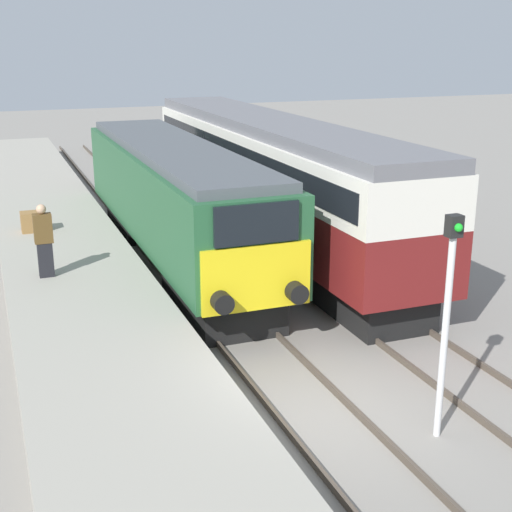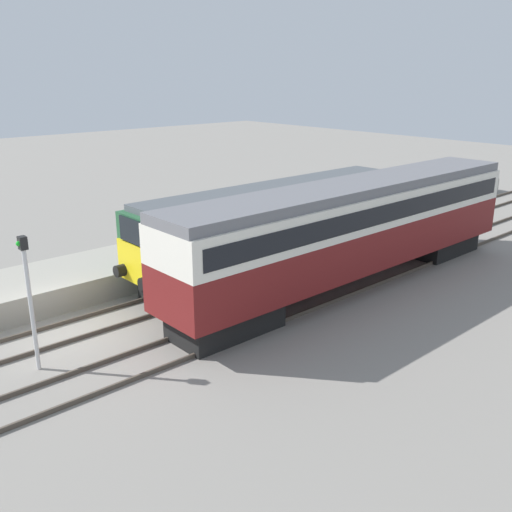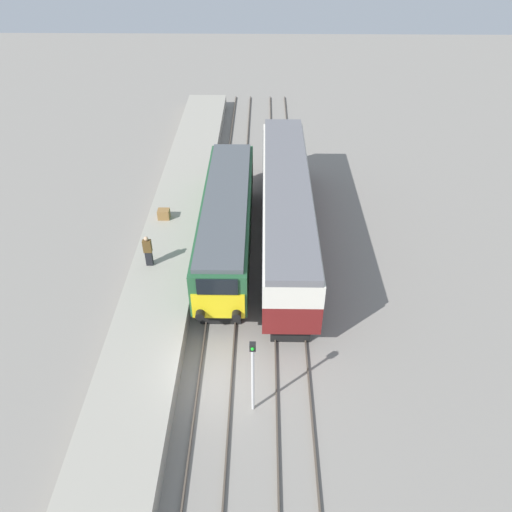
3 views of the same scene
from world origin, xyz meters
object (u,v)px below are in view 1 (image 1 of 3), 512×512
Objects in this scene: locomotive at (175,198)px; passenger_carriage at (269,170)px; luggage_crate at (33,222)px; signal_post at (447,310)px; person_on_platform at (44,241)px.

passenger_carriage reaches higher than locomotive.
passenger_carriage is (3.40, 0.87, 0.47)m from locomotive.
signal_post is at bearing -66.24° from luggage_crate.
passenger_carriage is 12.14m from signal_post.
person_on_platform is at bearing -145.30° from locomotive.
luggage_crate is (-3.99, 1.77, -0.77)m from locomotive.
passenger_carriage reaches higher than signal_post.
locomotive is at bearing 34.70° from person_on_platform.
signal_post reaches higher than person_on_platform.
person_on_platform is 10.15m from signal_post.
passenger_carriage is 7.55m from luggage_crate.
luggage_crate is (-5.69, 12.93, -1.08)m from signal_post.
person_on_platform is at bearing -90.38° from luggage_crate.
signal_post reaches higher than locomotive.
locomotive is 3.55× the size of signal_post.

